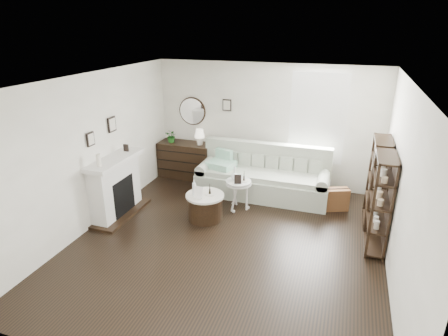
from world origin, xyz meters
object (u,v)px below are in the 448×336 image
(sofa, at_px, (263,179))
(pedestal_table, at_px, (239,183))
(dresser, at_px, (186,160))
(drum_table, at_px, (205,206))

(sofa, relative_size, pedestal_table, 4.53)
(sofa, distance_m, dresser, 2.01)
(sofa, xyz_separation_m, drum_table, (-0.78, -1.42, -0.10))
(sofa, distance_m, pedestal_table, 0.93)
(sofa, bearing_deg, drum_table, -118.83)
(sofa, height_order, dresser, sofa)
(dresser, bearing_deg, drum_table, -56.65)
(dresser, relative_size, pedestal_table, 2.07)
(sofa, distance_m, drum_table, 1.63)
(drum_table, bearing_deg, sofa, 61.17)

